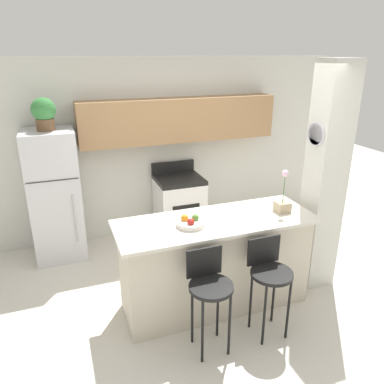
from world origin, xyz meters
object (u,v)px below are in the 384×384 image
(orchid_vase, at_px, (283,202))
(fruit_bowl, at_px, (190,223))
(bar_stool_right, at_px, (269,273))
(refrigerator, at_px, (55,196))
(bar_stool_left, at_px, (209,286))
(stove_range, at_px, (179,206))
(potted_plant_on_fridge, at_px, (44,113))

(orchid_vase, distance_m, fruit_bowl, 1.04)
(bar_stool_right, xyz_separation_m, fruit_bowl, (-0.60, 0.52, 0.39))
(refrigerator, xyz_separation_m, fruit_bowl, (1.23, -1.74, 0.19))
(bar_stool_left, bearing_deg, fruit_bowl, 88.84)
(stove_range, relative_size, bar_stool_left, 1.10)
(stove_range, height_order, bar_stool_left, stove_range)
(potted_plant_on_fridge, bearing_deg, orchid_vase, -37.58)
(refrigerator, height_order, potted_plant_on_fridge, potted_plant_on_fridge)
(bar_stool_right, bearing_deg, bar_stool_left, 180.00)
(refrigerator, xyz_separation_m, bar_stool_left, (1.22, -2.26, -0.20))
(bar_stool_left, height_order, fruit_bowl, fruit_bowl)
(refrigerator, relative_size, fruit_bowl, 6.25)
(potted_plant_on_fridge, bearing_deg, bar_stool_left, -61.65)
(refrigerator, relative_size, orchid_vase, 3.70)
(stove_range, relative_size, potted_plant_on_fridge, 2.73)
(stove_range, distance_m, bar_stool_right, 2.29)
(bar_stool_left, xyz_separation_m, bar_stool_right, (0.61, 0.00, 0.00))
(refrigerator, xyz_separation_m, stove_range, (1.69, 0.02, -0.39))
(stove_range, xyz_separation_m, orchid_vase, (0.58, -1.76, 0.65))
(stove_range, distance_m, bar_stool_left, 2.33)
(bar_stool_right, height_order, orchid_vase, orchid_vase)
(potted_plant_on_fridge, height_order, orchid_vase, potted_plant_on_fridge)
(bar_stool_right, bearing_deg, orchid_vase, 49.86)
(stove_range, height_order, orchid_vase, orchid_vase)
(refrigerator, bearing_deg, bar_stool_right, -51.00)
(bar_stool_right, bearing_deg, potted_plant_on_fridge, 129.00)
(orchid_vase, bearing_deg, fruit_bowl, 179.77)
(bar_stool_right, relative_size, potted_plant_on_fridge, 2.47)
(stove_range, height_order, potted_plant_on_fridge, potted_plant_on_fridge)
(fruit_bowl, bearing_deg, bar_stool_left, -91.16)
(refrigerator, distance_m, orchid_vase, 2.87)
(stove_range, bearing_deg, potted_plant_on_fridge, -179.46)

